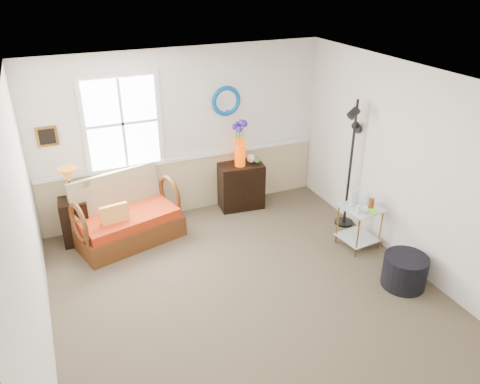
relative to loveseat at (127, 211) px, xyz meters
name	(u,v)px	position (x,y,z in m)	size (l,w,h in m)	color
floor	(251,299)	(1.07, -1.95, -0.48)	(4.50, 5.00, 0.01)	brown
ceiling	(254,86)	(1.07, -1.95, 2.12)	(4.50, 5.00, 0.01)	white
walls	(252,205)	(1.07, -1.95, 0.82)	(4.51, 5.01, 2.60)	white
wainscot	(187,185)	(1.07, 0.53, -0.03)	(4.46, 0.02, 0.90)	tan
chair_rail	(185,158)	(1.07, 0.52, 0.44)	(4.46, 0.04, 0.06)	white
window	(122,124)	(0.17, 0.52, 1.12)	(1.14, 0.06, 1.44)	white
picture	(47,136)	(-0.85, 0.53, 1.07)	(0.28, 0.03, 0.28)	#AE7930
mirror	(226,101)	(1.77, 0.53, 1.27)	(0.47, 0.47, 0.07)	#095EA6
loveseat	(127,211)	(0.00, 0.00, 0.00)	(1.46, 0.83, 0.95)	brown
throw_pillow	(116,218)	(-0.19, -0.18, 0.02)	(0.38, 0.09, 0.38)	orange
lamp_stand	(75,221)	(-0.70, 0.25, -0.14)	(0.38, 0.38, 0.67)	black
table_lamp	(70,184)	(-0.68, 0.28, 0.44)	(0.26, 0.26, 0.48)	#BA6F1D
potted_plant	(81,189)	(-0.54, 0.27, 0.33)	(0.30, 0.33, 0.26)	#527C34
cabinet	(241,185)	(1.92, 0.31, -0.10)	(0.71, 0.45, 0.76)	black
flower_vase	(240,144)	(1.88, 0.27, 0.65)	(0.21, 0.21, 0.73)	#DC3E00
side_table	(359,227)	(2.96, -1.47, -0.16)	(0.50, 0.50, 0.63)	#B38527
tabletop_items	(364,200)	(2.97, -1.48, 0.27)	(0.40, 0.40, 0.24)	silver
floor_lamp	(350,165)	(3.17, -0.86, 0.51)	(0.29, 0.29, 1.97)	black
ottoman	(405,271)	(2.95, -2.45, -0.27)	(0.54, 0.54, 0.42)	black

